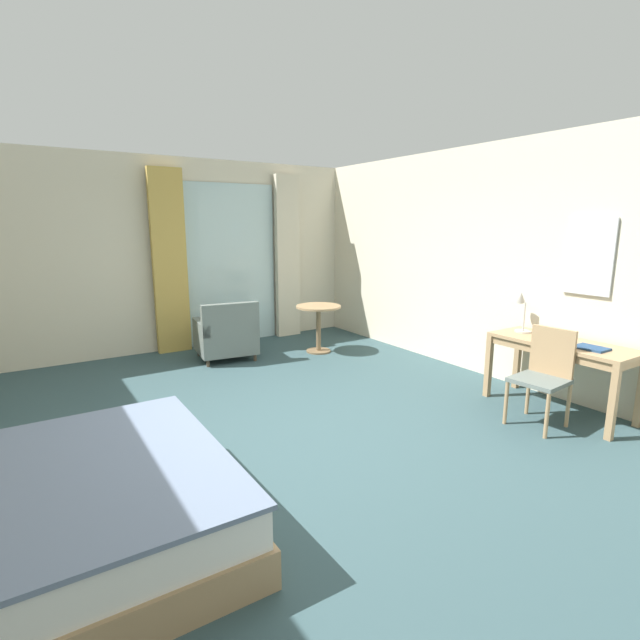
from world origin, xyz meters
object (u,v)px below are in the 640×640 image
object	(u,v)px
desk_chair	(544,372)
armchair_by_window	(227,336)
bed	(30,521)
writing_desk	(561,350)
desk_lamp	(521,305)
round_cafe_table	(318,318)
closed_book	(591,348)

from	to	relation	value
desk_chair	armchair_by_window	size ratio (longest dim) A/B	1.08
bed	desk_chair	distance (m)	4.23
writing_desk	desk_chair	size ratio (longest dim) A/B	1.48
desk_lamp	armchair_by_window	distance (m)	3.86
writing_desk	bed	bearing A→B (deg)	176.41
round_cafe_table	bed	bearing A→B (deg)	-142.08
bed	desk_lamp	bearing A→B (deg)	3.41
writing_desk	closed_book	xyz separation A→B (m)	(-0.06, -0.32, 0.10)
closed_book	desk_lamp	bearing A→B (deg)	79.05
writing_desk	desk_chair	bearing A→B (deg)	-166.57
desk_lamp	closed_book	world-z (taller)	desk_lamp
closed_book	armchair_by_window	distance (m)	4.48
writing_desk	desk_lamp	world-z (taller)	desk_lamp
desk_lamp	armchair_by_window	size ratio (longest dim) A/B	0.52
desk_chair	closed_book	size ratio (longest dim) A/B	3.37
desk_chair	desk_lamp	bearing A→B (deg)	50.53
desk_chair	closed_book	xyz separation A→B (m)	(0.38, -0.21, 0.23)
desk_chair	closed_book	distance (m)	0.49
closed_book	armchair_by_window	size ratio (longest dim) A/B	0.32
bed	desk_chair	world-z (taller)	bed
desk_chair	bed	bearing A→B (deg)	174.61
desk_lamp	bed	bearing A→B (deg)	-176.59
desk_lamp	round_cafe_table	bearing A→B (deg)	109.89
armchair_by_window	round_cafe_table	world-z (taller)	armchair_by_window
bed	round_cafe_table	xyz separation A→B (m)	(3.80, 2.96, 0.25)
writing_desk	desk_lamp	xyz separation A→B (m)	(0.12, 0.58, 0.36)
bed	closed_book	bearing A→B (deg)	-7.56
closed_book	armchair_by_window	xyz separation A→B (m)	(-2.10, 3.94, -0.41)
bed	round_cafe_table	world-z (taller)	bed
closed_book	desk_chair	bearing A→B (deg)	151.26
desk_chair	round_cafe_table	size ratio (longest dim) A/B	1.32
bed	round_cafe_table	size ratio (longest dim) A/B	2.97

